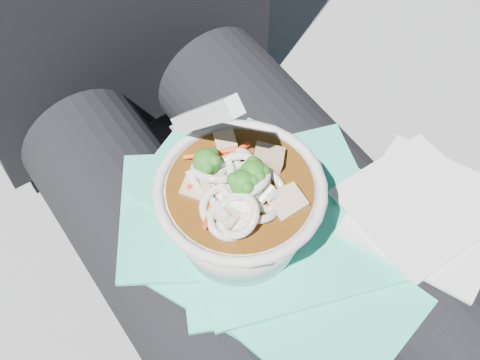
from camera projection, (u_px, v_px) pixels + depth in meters
stone_ledge at (197, 273)px, 0.97m from camera, size 1.04×0.58×0.45m
lap at (263, 253)px, 0.66m from camera, size 0.30×0.48×0.14m
person_body at (211, 173)px, 0.68m from camera, size 0.34×0.94×0.99m
plastic_bag at (263, 229)px, 0.58m from camera, size 0.27×0.31×0.01m
napkins at (426, 210)px, 0.58m from camera, size 0.16×0.16×0.01m
udon_bowl at (239, 205)px, 0.53m from camera, size 0.14×0.15×0.18m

